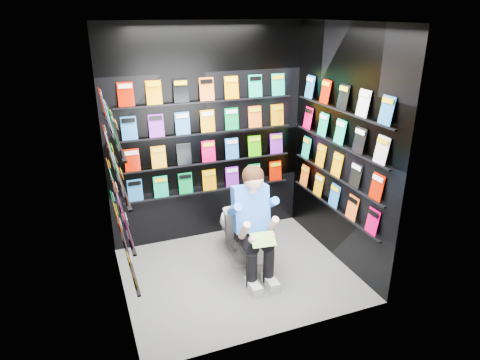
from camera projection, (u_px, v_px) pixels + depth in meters
name	position (u px, v px, depth m)	size (l,w,h in m)	color
floor	(238.00, 274.00, 4.69)	(2.40, 2.40, 0.00)	slate
ceiling	(237.00, 22.00, 3.73)	(2.40, 2.40, 0.00)	white
wall_back	(207.00, 136.00, 5.08)	(2.40, 0.04, 2.60)	black
wall_front	(283.00, 201.00, 3.35)	(2.40, 0.04, 2.60)	black
wall_left	(112.00, 178.00, 3.81)	(0.04, 2.00, 2.60)	black
wall_right	(341.00, 149.00, 4.62)	(0.04, 2.00, 2.60)	black
comics_back	(208.00, 136.00, 5.05)	(2.10, 0.06, 1.37)	orange
comics_left	(115.00, 177.00, 3.81)	(0.06, 1.70, 1.37)	orange
comics_right	(339.00, 149.00, 4.60)	(0.06, 1.70, 1.37)	orange
toilet	(237.00, 226.00, 4.94)	(0.42, 0.75, 0.73)	white
longbox	(252.00, 244.00, 4.99)	(0.23, 0.41, 0.31)	white
longbox_lid	(252.00, 231.00, 4.93)	(0.25, 0.44, 0.03)	white
reader	(250.00, 209.00, 4.47)	(0.50, 0.73, 1.35)	blue
held_comic	(263.00, 239.00, 4.23)	(0.24, 0.01, 0.17)	green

